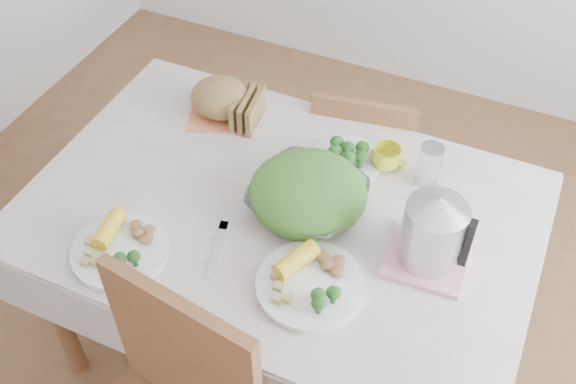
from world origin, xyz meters
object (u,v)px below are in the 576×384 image
at_px(dinner_plate_right, 310,285).
at_px(yellow_mug, 386,158).
at_px(chair_far, 365,151).
at_px(electric_kettle, 433,231).
at_px(salad_bowl, 308,198).
at_px(dining_table, 280,285).
at_px(dinner_plate_left, 121,251).

height_order(dinner_plate_right, yellow_mug, yellow_mug).
bearing_deg(chair_far, yellow_mug, 106.44).
relative_size(yellow_mug, electric_kettle, 0.41).
distance_m(chair_far, yellow_mug, 0.52).
height_order(chair_far, salad_bowl, chair_far).
bearing_deg(chair_far, electric_kettle, 111.81).
relative_size(salad_bowl, dinner_plate_right, 1.12).
bearing_deg(electric_kettle, chair_far, 130.85).
height_order(salad_bowl, dinner_plate_right, salad_bowl).
bearing_deg(yellow_mug, chair_far, 115.38).
bearing_deg(salad_bowl, electric_kettle, -6.24).
xyz_separation_m(chair_far, salad_bowl, (0.01, -0.62, 0.34)).
relative_size(dining_table, chair_far, 1.67).
bearing_deg(dinner_plate_left, chair_far, 68.39).
bearing_deg(salad_bowl, dinner_plate_right, -65.36).
height_order(dinner_plate_left, dinner_plate_right, same).
relative_size(chair_far, electric_kettle, 3.55).
xyz_separation_m(dining_table, dinner_plate_right, (0.20, -0.23, 0.40)).
xyz_separation_m(dinner_plate_right, yellow_mug, (0.03, 0.53, 0.03)).
bearing_deg(salad_bowl, dining_table, -154.76).
bearing_deg(dinner_plate_right, salad_bowl, 114.64).
relative_size(dining_table, yellow_mug, 14.33).
bearing_deg(dinner_plate_left, yellow_mug, 48.72).
bearing_deg(dining_table, dinner_plate_right, -49.25).
relative_size(dinner_plate_left, yellow_mug, 2.83).
height_order(salad_bowl, dinner_plate_left, salad_bowl).
xyz_separation_m(salad_bowl, dinner_plate_left, (-0.41, -0.38, -0.03)).
bearing_deg(electric_kettle, yellow_mug, 136.41).
xyz_separation_m(dining_table, dinner_plate_left, (-0.33, -0.34, 0.40)).
bearing_deg(salad_bowl, chair_far, 91.18).
bearing_deg(dinner_plate_left, dinner_plate_right, 11.83).
distance_m(chair_far, electric_kettle, 0.87).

